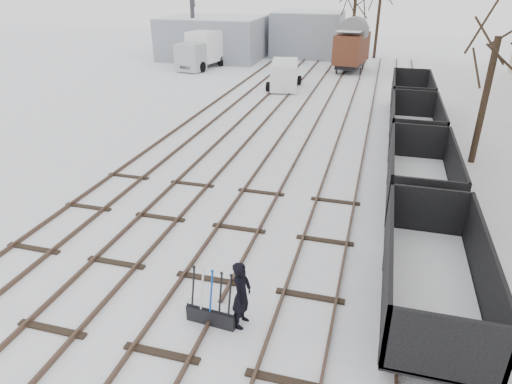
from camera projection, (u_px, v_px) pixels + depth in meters
The scene contains 17 objects.
ground at pixel (208, 279), 13.27m from camera, with size 120.00×120.00×0.00m, color white.
tracks at pixel (297, 133), 25.11m from camera, with size 13.90×52.00×0.16m.
shed_left at pixel (214, 38), 46.76m from camera, with size 10.00×8.00×4.10m.
shed_right at pixel (308, 34), 47.97m from camera, with size 7.00×6.00×4.50m.
ground_frame at pixel (213, 312), 11.57m from camera, with size 1.33×0.52×1.49m.
worker at pixel (242, 295), 11.20m from camera, with size 0.67×0.44×1.84m, color black.
freight_wagon_a at pixel (430, 288), 11.45m from camera, with size 2.33×5.83×2.38m.
freight_wagon_b at pixel (419, 185), 17.00m from camera, with size 2.33×5.83×2.38m.
freight_wagon_c at pixel (414, 133), 22.56m from camera, with size 2.33×5.83×2.38m.
freight_wagon_d at pixel (410, 101), 28.11m from camera, with size 2.33×5.83×2.38m.
box_van_wagon at pixel (352, 47), 40.41m from camera, with size 3.15×5.02×3.60m.
lorry at pixel (206, 49), 42.43m from camera, with size 3.23×7.38×3.23m.
panel_van at pixel (284, 74), 34.85m from camera, with size 2.71×4.77×1.98m.
crane at pixel (195, 39), 45.02m from camera, with size 2.07×4.86×8.14m.
tree_near at pixel (484, 103), 20.30m from camera, with size 0.30×0.30×5.66m, color black.
tree_far_left at pixel (353, 31), 43.75m from camera, with size 0.30×0.30×6.08m, color black.
tree_far_right at pixel (378, 17), 45.92m from camera, with size 0.30×0.30×8.07m, color black.
Camera 1 is at (4.26, -10.07, 8.06)m, focal length 32.00 mm.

